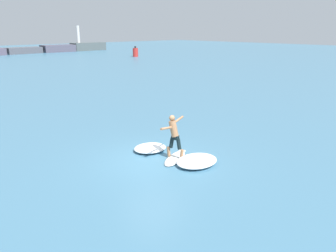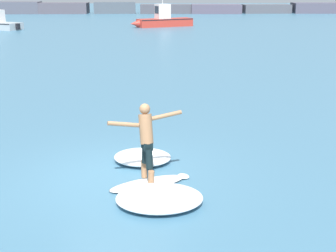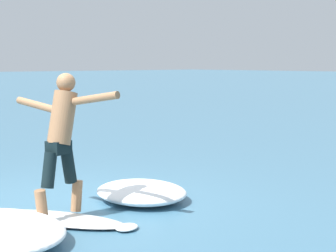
% 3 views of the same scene
% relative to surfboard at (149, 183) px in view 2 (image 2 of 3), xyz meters
% --- Properties ---
extents(ground_plane, '(200.00, 200.00, 0.00)m').
position_rel_surfboard_xyz_m(ground_plane, '(-0.76, 0.49, -0.03)').
color(ground_plane, teal).
extents(rock_jetty_breakwater, '(68.25, 4.81, 5.64)m').
position_rel_surfboard_xyz_m(rock_jetty_breakwater, '(-0.28, 62.49, 0.75)').
color(rock_jetty_breakwater, '#4D5356').
rests_on(rock_jetty_breakwater, ground).
extents(surfboard, '(1.91, 1.32, 0.20)m').
position_rel_surfboard_xyz_m(surfboard, '(0.00, 0.00, 0.00)').
color(surfboard, white).
rests_on(surfboard, ground).
extents(surfer, '(1.58, 0.78, 1.73)m').
position_rel_surfboard_xyz_m(surfer, '(-0.04, 0.04, 1.05)').
color(surfer, '#9C6D49').
rests_on(surfer, surfboard).
extents(small_boat_offshore, '(6.57, 3.79, 3.16)m').
position_rel_surfboard_xyz_m(small_boat_offshore, '(0.86, 39.50, 0.63)').
color(small_boat_offshore, '#C0382B').
rests_on(small_boat_offshore, ground).
extents(wave_foam_at_tail, '(1.58, 1.40, 0.25)m').
position_rel_surfboard_xyz_m(wave_foam_at_tail, '(-0.17, 1.37, 0.09)').
color(wave_foam_at_tail, white).
rests_on(wave_foam_at_tail, ground).
extents(wave_foam_at_nose, '(1.76, 1.39, 0.27)m').
position_rel_surfboard_xyz_m(wave_foam_at_nose, '(0.22, -0.95, 0.10)').
color(wave_foam_at_nose, white).
rests_on(wave_foam_at_nose, ground).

